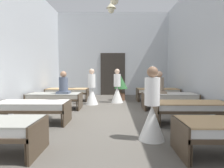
% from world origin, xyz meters
% --- Properties ---
extents(ground_plane, '(6.86, 10.76, 0.10)m').
position_xyz_m(ground_plane, '(0.00, 0.00, -0.05)').
color(ground_plane, '#59544C').
extents(room_shell, '(6.66, 10.36, 4.69)m').
position_xyz_m(room_shell, '(0.00, 1.29, 2.36)').
color(room_shell, silver).
rests_on(room_shell, ground).
extents(bed_left_row_1, '(1.90, 0.84, 0.57)m').
position_xyz_m(bed_left_row_1, '(-2.08, -0.95, 0.44)').
color(bed_left_row_1, '#473828').
rests_on(bed_left_row_1, ground).
extents(bed_right_row_1, '(1.90, 0.84, 0.57)m').
position_xyz_m(bed_right_row_1, '(2.08, -0.95, 0.44)').
color(bed_right_row_1, '#473828').
rests_on(bed_right_row_1, ground).
extents(bed_left_row_2, '(1.90, 0.84, 0.57)m').
position_xyz_m(bed_left_row_2, '(-2.08, 0.95, 0.44)').
color(bed_left_row_2, '#473828').
rests_on(bed_left_row_2, ground).
extents(bed_right_row_2, '(1.90, 0.84, 0.57)m').
position_xyz_m(bed_right_row_2, '(2.08, 0.95, 0.44)').
color(bed_right_row_2, '#473828').
rests_on(bed_right_row_2, ground).
extents(bed_left_row_3, '(1.90, 0.84, 0.57)m').
position_xyz_m(bed_left_row_3, '(-2.08, 2.85, 0.44)').
color(bed_left_row_3, '#473828').
rests_on(bed_left_row_3, ground).
extents(bed_right_row_3, '(1.90, 0.84, 0.57)m').
position_xyz_m(bed_right_row_3, '(2.08, 2.85, 0.44)').
color(bed_right_row_3, '#473828').
rests_on(bed_right_row_3, ground).
extents(nurse_near_aisle, '(0.52, 0.52, 1.49)m').
position_xyz_m(nurse_near_aisle, '(0.84, -2.14, 0.53)').
color(nurse_near_aisle, white).
rests_on(nurse_near_aisle, ground).
extents(nurse_mid_aisle, '(0.52, 0.52, 1.49)m').
position_xyz_m(nurse_mid_aisle, '(0.21, 2.38, 0.53)').
color(nurse_mid_aisle, white).
rests_on(nurse_mid_aisle, ground).
extents(nurse_far_aisle, '(0.52, 0.52, 1.49)m').
position_xyz_m(nurse_far_aisle, '(-0.84, 1.90, 0.53)').
color(nurse_far_aisle, white).
rests_on(nurse_far_aisle, ground).
extents(patient_seated_primary, '(0.44, 0.44, 0.80)m').
position_xyz_m(patient_seated_primary, '(1.73, 1.03, 0.87)').
color(patient_seated_primary, gray).
rests_on(patient_seated_primary, bed_right_row_2).
extents(patient_seated_secondary, '(0.44, 0.44, 0.80)m').
position_xyz_m(patient_seated_secondary, '(-1.73, 0.87, 0.87)').
color(patient_seated_secondary, '#515B70').
rests_on(patient_seated_secondary, bed_left_row_2).
extents(potted_plant, '(0.63, 0.63, 1.15)m').
position_xyz_m(potted_plant, '(0.40, 3.05, 0.73)').
color(potted_plant, brown).
rests_on(potted_plant, ground).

